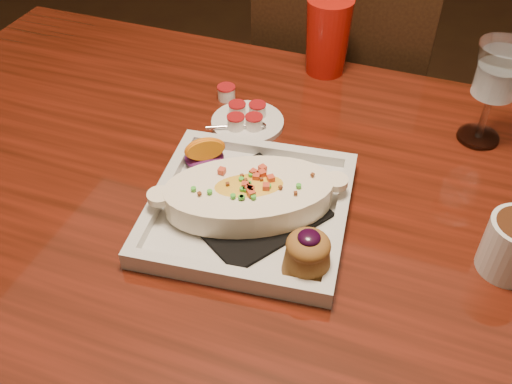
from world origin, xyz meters
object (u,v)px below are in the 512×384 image
(plate, at_px, (252,203))
(goblet, at_px, (498,77))
(table, at_px, (259,234))
(red_tumbler, at_px, (328,37))
(chair_far, at_px, (340,109))
(saucer, at_px, (246,120))

(plate, height_order, goblet, goblet)
(goblet, bearing_deg, table, -139.66)
(red_tumbler, bearing_deg, goblet, -22.54)
(plate, bearing_deg, chair_far, 84.01)
(table, height_order, chair_far, chair_far)
(goblet, bearing_deg, chair_far, 131.18)
(table, height_order, goblet, goblet)
(table, bearing_deg, saucer, 117.43)
(chair_far, bearing_deg, goblet, 131.18)
(table, relative_size, goblet, 8.21)
(chair_far, xyz_separation_m, saucer, (-0.08, -0.47, 0.25))
(table, distance_m, saucer, 0.21)
(plate, distance_m, goblet, 0.46)
(chair_far, relative_size, plate, 2.85)
(saucer, bearing_deg, goblet, 14.76)
(plate, bearing_deg, goblet, 39.81)
(plate, relative_size, red_tumbler, 2.12)
(saucer, xyz_separation_m, red_tumbler, (0.08, 0.24, 0.07))
(chair_far, xyz_separation_m, red_tumbler, (-0.00, -0.23, 0.32))
(chair_far, bearing_deg, red_tumbler, 89.77)
(table, relative_size, plate, 4.59)
(goblet, xyz_separation_m, red_tumbler, (-0.32, 0.13, -0.05))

